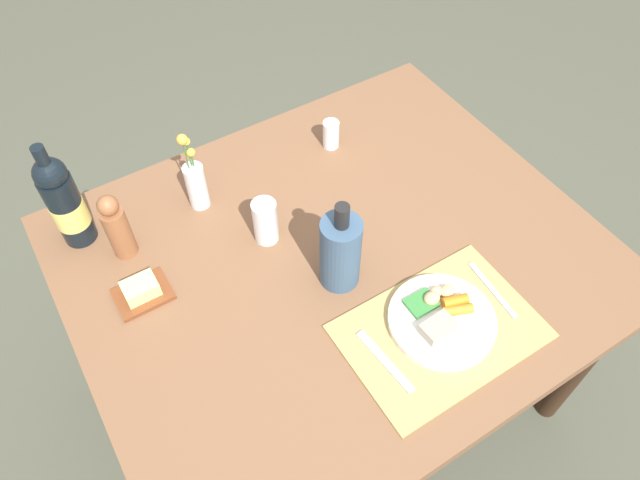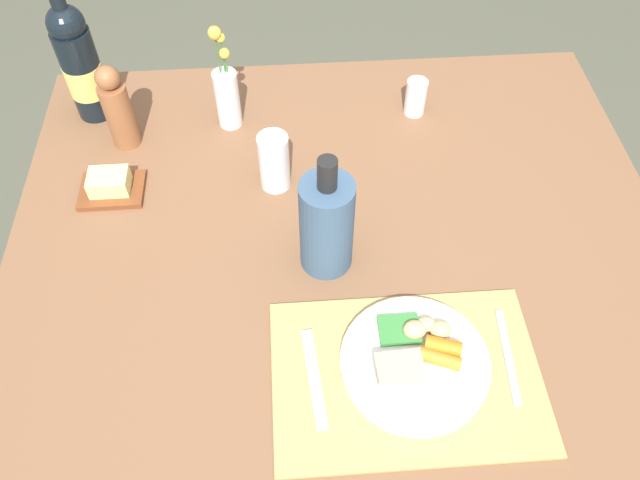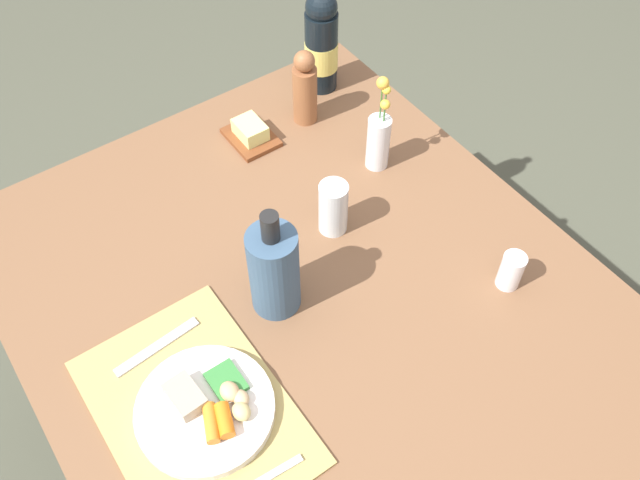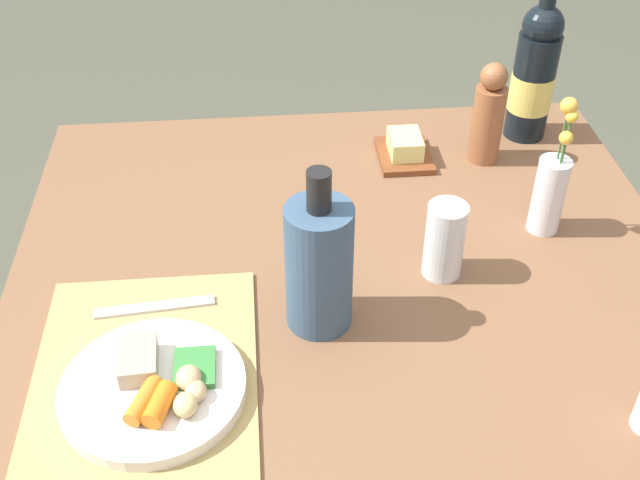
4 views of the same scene
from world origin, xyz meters
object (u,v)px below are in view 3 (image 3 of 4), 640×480
Objects in this scene: water_tumbler at (333,210)px; cooler_bottle at (274,270)px; dining_table at (311,320)px; pepper_mill at (305,89)px; salt_shaker at (511,271)px; dinner_plate at (207,408)px; wine_bottle at (321,42)px; flower_vase at (379,138)px; butter_dish at (251,133)px; fork at (157,347)px.

cooler_bottle is at bearing -66.19° from water_tumbler.
cooler_bottle is (-0.03, -0.06, 0.19)m from dining_table.
cooler_bottle reaches higher than dining_table.
pepper_mill is 0.54m from cooler_bottle.
dining_table is 15.05× the size of salt_shaker.
dinner_plate is at bearing -47.09° from pepper_mill.
water_tumbler is at bearing -32.29° from wine_bottle.
cooler_bottle is (-0.13, 0.23, 0.09)m from dinner_plate.
pepper_mill reaches higher than water_tumbler.
wine_bottle is at bearing 142.91° from dining_table.
flower_vase is at bearing 122.79° from dining_table.
salt_shaker reaches higher than dining_table.
flower_vase is 0.22m from water_tumbler.
butter_dish is at bearing -179.97° from water_tumbler.
fork is at bearing -103.03° from dining_table.
flower_vase is (0.23, 0.05, -0.01)m from pepper_mill.
water_tumbler is (-0.12, 0.14, 0.14)m from dining_table.
cooler_bottle is (0.50, -0.46, -0.03)m from wine_bottle.
dining_table is 0.49m from butter_dish.
salt_shaker is 0.65m from pepper_mill.
pepper_mill is at bearing 146.70° from dining_table.
dinner_plate is 0.49m from water_tumbler.
dinner_plate is 1.01× the size of flower_vase.
pepper_mill reaches higher than fork.
cooler_bottle is at bearing -117.50° from dining_table.
salt_shaker is 0.43× the size of pepper_mill.
wine_bottle reaches higher than cooler_bottle.
water_tumbler is at bearing 0.03° from butter_dish.
wine_bottle is (-0.73, 0.05, 0.09)m from salt_shaker.
cooler_bottle is 2.05× the size of water_tumbler.
fork is 0.59m from butter_dish.
wine_bottle reaches higher than dining_table.
dinner_plate is 0.17m from fork.
flower_vase is at bearing 116.64° from dinner_plate.
salt_shaker is at bearing 0.92° from flower_vase.
butter_dish is (0.07, -0.26, -0.11)m from wine_bottle.
wine_bottle is 1.18× the size of cooler_bottle.
flower_vase is at bearing 116.19° from water_tumbler.
fork is 0.73× the size of flower_vase.
flower_vase is at bearing 39.33° from butter_dish.
wine_bottle is 0.49m from water_tumbler.
fork is 1.40× the size of water_tumbler.
butter_dish is (-0.24, -0.20, -0.06)m from flower_vase.
salt_shaker is 0.42m from flower_vase.
flower_vase reaches higher than fork.
water_tumbler is (-0.09, 0.20, -0.05)m from cooler_bottle.
flower_vase is at bearing 11.74° from pepper_mill.
pepper_mill is at bearing -175.26° from salt_shaker.
pepper_mill is 0.64× the size of wine_bottle.
flower_vase is (-0.22, 0.34, 0.17)m from dining_table.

